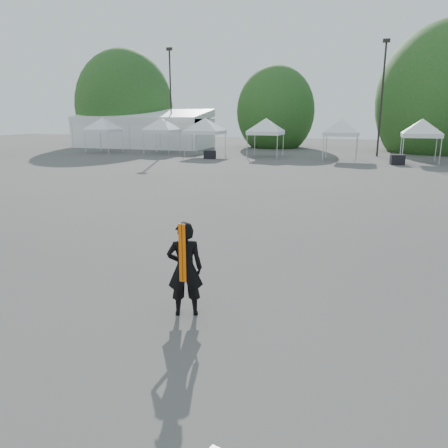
% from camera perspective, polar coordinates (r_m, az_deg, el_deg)
% --- Properties ---
extents(ground, '(120.00, 120.00, 0.00)m').
position_cam_1_polar(ground, '(10.52, 3.56, -6.19)').
color(ground, '#474442').
rests_on(ground, ground).
extents(marquee, '(15.00, 6.25, 4.23)m').
position_cam_1_polar(marquee, '(50.87, -10.54, 12.03)').
color(marquee, white).
rests_on(marquee, ground).
extents(light_pole_west, '(0.60, 0.25, 10.30)m').
position_cam_1_polar(light_pole_west, '(48.18, -7.00, 16.57)').
color(light_pole_west, black).
rests_on(light_pole_west, ground).
extents(light_pole_east, '(0.60, 0.25, 9.80)m').
position_cam_1_polar(light_pole_east, '(41.59, 19.96, 15.91)').
color(light_pole_east, black).
rests_on(light_pole_east, ground).
extents(tree_far_w, '(4.80, 4.80, 7.30)m').
position_cam_1_polar(tree_far_w, '(55.44, -12.87, 14.73)').
color(tree_far_w, '#382314').
rests_on(tree_far_w, ground).
extents(tree_mid_w, '(4.16, 4.16, 6.33)m').
position_cam_1_polar(tree_mid_w, '(50.65, 6.75, 14.37)').
color(tree_mid_w, '#382314').
rests_on(tree_mid_w, ground).
extents(tree_mid_e, '(5.12, 5.12, 7.79)m').
position_cam_1_polar(tree_mid_e, '(48.99, 26.99, 14.06)').
color(tree_mid_e, '#382314').
rests_on(tree_mid_e, ground).
extents(tent_a, '(3.89, 3.89, 3.88)m').
position_cam_1_polar(tent_a, '(44.89, -15.57, 12.89)').
color(tent_a, silver).
rests_on(tent_a, ground).
extents(tent_b, '(3.96, 3.96, 3.88)m').
position_cam_1_polar(tent_b, '(42.76, -8.18, 13.22)').
color(tent_b, silver).
rests_on(tent_b, ground).
extents(tent_c, '(4.34, 4.34, 3.88)m').
position_cam_1_polar(tent_c, '(39.76, -2.50, 13.28)').
color(tent_c, silver).
rests_on(tent_c, ground).
extents(tent_d, '(3.98, 3.98, 3.88)m').
position_cam_1_polar(tent_d, '(38.69, 5.51, 13.21)').
color(tent_d, silver).
rests_on(tent_d, ground).
extents(tent_e, '(3.88, 3.88, 3.88)m').
position_cam_1_polar(tent_e, '(37.42, 15.18, 12.76)').
color(tent_e, silver).
rests_on(tent_e, ground).
extents(tent_f, '(3.94, 3.94, 3.88)m').
position_cam_1_polar(tent_f, '(37.16, 24.52, 12.00)').
color(tent_f, silver).
rests_on(tent_f, ground).
extents(man, '(0.77, 0.65, 1.80)m').
position_cam_1_polar(man, '(8.07, -5.13, -5.84)').
color(man, black).
rests_on(man, ground).
extents(crate_west, '(0.89, 0.71, 0.67)m').
position_cam_1_polar(crate_west, '(37.22, -1.86, 9.03)').
color(crate_west, black).
rests_on(crate_west, ground).
extents(crate_mid, '(1.07, 0.89, 0.75)m').
position_cam_1_polar(crate_mid, '(35.11, 21.71, 7.81)').
color(crate_mid, black).
rests_on(crate_mid, ground).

